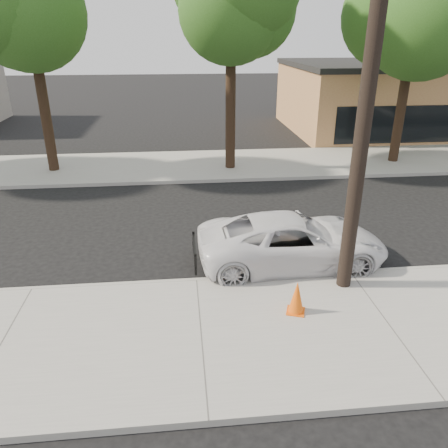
{
  "coord_description": "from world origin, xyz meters",
  "views": [
    {
      "loc": [
        -0.28,
        -11.63,
        5.84
      ],
      "look_at": [
        0.85,
        -0.65,
        1.0
      ],
      "focal_mm": 35.0,
      "sensor_mm": 36.0,
      "label": 1
    }
  ],
  "objects": [
    {
      "name": "near_sidewalk",
      "position": [
        0.0,
        -4.3,
        0.07
      ],
      "size": [
        90.0,
        4.4,
        0.15
      ],
      "primitive_type": "cube",
      "color": "gray",
      "rests_on": "ground"
    },
    {
      "name": "building_main",
      "position": [
        16.0,
        16.0,
        2.0
      ],
      "size": [
        18.0,
        10.0,
        4.0
      ],
      "primitive_type": "cube",
      "color": "#A66945",
      "rests_on": "ground"
    },
    {
      "name": "curb_near",
      "position": [
        0.0,
        -2.1,
        0.07
      ],
      "size": [
        90.0,
        0.12,
        0.16
      ],
      "primitive_type": "cube",
      "color": "#9E9B93",
      "rests_on": "ground"
    },
    {
      "name": "police_cruiser",
      "position": [
        2.63,
        -1.29,
        0.7
      ],
      "size": [
        5.13,
        2.48,
        1.41
      ],
      "primitive_type": "imported",
      "rotation": [
        0.0,
        0.0,
        1.6
      ],
      "color": "white",
      "rests_on": "ground"
    },
    {
      "name": "far_sidewalk",
      "position": [
        0.0,
        8.5,
        0.07
      ],
      "size": [
        90.0,
        5.0,
        0.15
      ],
      "primitive_type": "cube",
      "color": "gray",
      "rests_on": "ground"
    },
    {
      "name": "utility_pole",
      "position": [
        3.6,
        -2.7,
        4.7
      ],
      "size": [
        1.4,
        0.34,
        9.0
      ],
      "color": "black",
      "rests_on": "near_sidewalk"
    },
    {
      "name": "tree_d",
      "position": [
        10.2,
        7.95,
        6.37
      ],
      "size": [
        4.5,
        4.35,
        8.75
      ],
      "color": "black",
      "rests_on": "far_sidewalk"
    },
    {
      "name": "ground",
      "position": [
        0.0,
        0.0,
        0.0
      ],
      "size": [
        120.0,
        120.0,
        0.0
      ],
      "primitive_type": "plane",
      "color": "black",
      "rests_on": "ground"
    },
    {
      "name": "tree_c",
      "position": [
        2.22,
        7.64,
        6.91
      ],
      "size": [
        4.96,
        4.8,
        9.55
      ],
      "color": "black",
      "rests_on": "far_sidewalk"
    },
    {
      "name": "traffic_cone",
      "position": [
        2.14,
        -3.72,
        0.52
      ],
      "size": [
        0.5,
        0.5,
        0.77
      ],
      "rotation": [
        0.0,
        0.0,
        -0.33
      ],
      "color": "#EE5A0C",
      "rests_on": "near_sidewalk"
    },
    {
      "name": "tree_b",
      "position": [
        -5.81,
        8.06,
        6.15
      ],
      "size": [
        4.34,
        4.2,
        8.45
      ],
      "color": "black",
      "rests_on": "far_sidewalk"
    }
  ]
}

